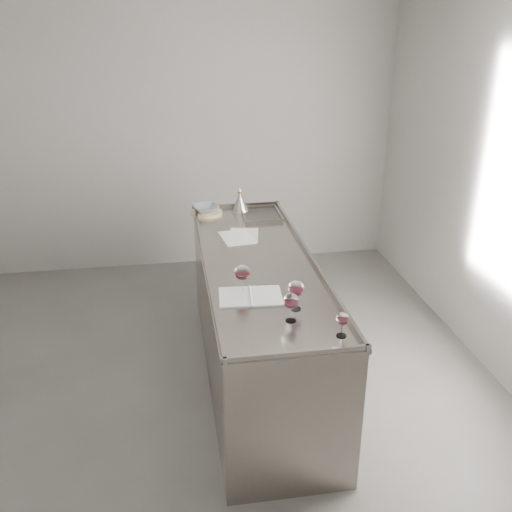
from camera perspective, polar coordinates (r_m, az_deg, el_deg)
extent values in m
cube|color=#565351|center=(4.12, -6.18, -14.84)|extent=(4.50, 5.00, 0.02)
cube|color=#9C9997|center=(5.86, -8.33, 12.04)|extent=(4.50, 0.02, 2.80)
cube|color=gray|center=(4.15, 0.23, -6.58)|extent=(0.75, 2.40, 0.92)
cube|color=gray|center=(3.93, 0.24, -0.64)|extent=(0.77, 2.42, 0.02)
cube|color=gray|center=(2.89, 4.16, -9.71)|extent=(0.77, 0.02, 0.03)
cube|color=gray|center=(5.02, -1.99, 5.10)|extent=(0.77, 0.02, 0.03)
cube|color=gray|center=(3.89, -5.08, -0.65)|extent=(0.02, 2.42, 0.03)
cube|color=gray|center=(3.99, 5.41, 0.04)|extent=(0.02, 2.42, 0.03)
cube|color=#595654|center=(4.80, 0.50, 3.98)|extent=(0.30, 0.38, 0.01)
cylinder|color=white|center=(3.49, -1.31, -3.74)|extent=(0.07, 0.07, 0.00)
cylinder|color=white|center=(3.46, -1.32, -3.02)|extent=(0.01, 0.01, 0.09)
ellipsoid|color=white|center=(3.42, -1.34, -1.64)|extent=(0.10, 0.10, 0.10)
cylinder|color=#35070C|center=(3.43, -1.33, -1.98)|extent=(0.07, 0.07, 0.02)
cylinder|color=white|center=(3.32, 3.98, -5.27)|extent=(0.07, 0.07, 0.00)
cylinder|color=white|center=(3.30, 4.00, -4.57)|extent=(0.01, 0.01, 0.09)
ellipsoid|color=white|center=(3.26, 4.04, -3.23)|extent=(0.09, 0.09, 0.10)
cylinder|color=#3C0814|center=(3.27, 4.03, -3.56)|extent=(0.07, 0.07, 0.02)
cylinder|color=white|center=(3.20, 3.49, -6.45)|extent=(0.06, 0.06, 0.00)
cylinder|color=white|center=(3.18, 3.51, -5.78)|extent=(0.01, 0.01, 0.08)
ellipsoid|color=white|center=(3.14, 3.55, -4.49)|extent=(0.09, 0.09, 0.09)
cylinder|color=#3B0814|center=(3.15, 3.54, -4.81)|extent=(0.06, 0.06, 0.02)
cylinder|color=white|center=(3.09, 8.53, -7.87)|extent=(0.06, 0.06, 0.00)
cylinder|color=white|center=(3.07, 8.57, -7.28)|extent=(0.01, 0.01, 0.07)
ellipsoid|color=white|center=(3.04, 8.64, -6.21)|extent=(0.07, 0.07, 0.07)
cylinder|color=#3A0810|center=(3.05, 8.63, -6.47)|extent=(0.05, 0.05, 0.02)
cube|color=white|center=(3.44, -2.16, -4.13)|extent=(0.20, 0.28, 0.01)
cube|color=white|center=(3.45, 1.05, -4.01)|extent=(0.20, 0.28, 0.01)
cylinder|color=white|center=(3.44, -0.55, -3.99)|extent=(0.03, 0.26, 0.01)
cube|color=silver|center=(4.38, -1.22, 2.10)|extent=(0.27, 0.35, 0.00)
cube|color=white|center=(4.33, -1.91, 1.86)|extent=(0.27, 0.35, 0.00)
cylinder|color=#CBBC83|center=(4.87, -5.00, 4.36)|extent=(0.32, 0.32, 0.02)
imported|color=gray|center=(4.86, -5.02, 4.76)|extent=(0.26, 0.26, 0.05)
cone|color=#A79E95|center=(4.91, -1.61, 5.25)|extent=(0.15, 0.15, 0.13)
cylinder|color=#A79E95|center=(4.88, -1.63, 6.13)|extent=(0.03, 0.03, 0.03)
cylinder|color=#AA662F|center=(4.88, -1.63, 6.39)|extent=(0.04, 0.04, 0.02)
cone|color=#A79E95|center=(4.87, -1.63, 6.72)|extent=(0.03, 0.03, 0.04)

